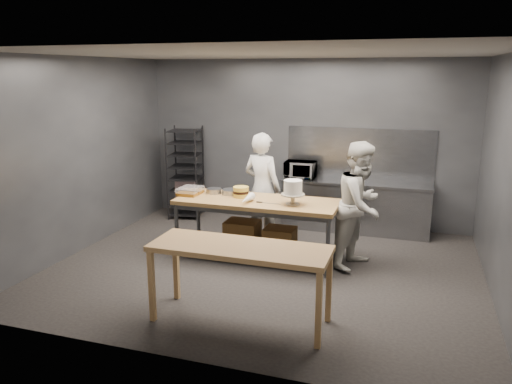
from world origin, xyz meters
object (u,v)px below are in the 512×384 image
Objects in this scene: chef_right at (361,205)px; layer_cake at (241,192)px; chef_behind at (262,188)px; microwave at (300,170)px; near_counter at (240,253)px; frosted_cake_stand at (293,189)px; work_table at (257,222)px; speed_rack at (186,173)px.

layer_cake is at bearing 113.77° from chef_right.
microwave is at bearing -94.04° from chef_behind.
microwave reaches higher than near_counter.
frosted_cake_stand reaches higher than near_counter.
chef_behind reaches higher than work_table.
near_counter is 1.85m from frosted_cake_stand.
layer_cake is (-0.85, 0.19, -0.15)m from frosted_cake_stand.
work_table is at bearing 117.30° from chef_right.
microwave is at bearing 92.97° from near_counter.
layer_cake reaches higher than work_table.
chef_right is 7.83× the size of layer_cake.
frosted_cake_stand is at bearing 85.31° from near_counter.
work_table reaches higher than near_counter.
near_counter is 2.75m from chef_behind.
chef_behind is at bearing 129.73° from frosted_cake_stand.
near_counter is at bearing 118.00° from chef_behind.
work_table is 6.72× the size of frosted_cake_stand.
frosted_cake_stand is at bearing 128.35° from chef_right.
chef_behind is 5.11× the size of frosted_cake_stand.
chef_behind is at bearing 102.21° from near_counter.
near_counter is 4.41m from speed_rack.
frosted_cake_stand is 1.53× the size of layer_cake.
microwave is at bearing 73.90° from layer_cake.
chef_behind is (-0.58, 2.69, 0.10)m from near_counter.
layer_cake is at bearing 109.36° from near_counter.
layer_cake is (-0.70, 2.00, 0.19)m from near_counter.
work_table is 10.29× the size of layer_cake.
frosted_cake_stand is at bearing -12.64° from layer_cake.
chef_right is at bearing -52.45° from microwave.
layer_cake is at bearing 95.77° from chef_behind.
frosted_cake_stand is at bearing -80.00° from microwave.
layer_cake is (1.74, -1.68, 0.14)m from speed_rack.
microwave is at bearing 2.04° from speed_rack.
near_counter is at bearing 173.28° from chef_right.
speed_rack is 3.23× the size of microwave.
layer_cake is (-0.51, -1.76, -0.05)m from microwave.
microwave is 1.52× the size of frosted_cake_stand.
chef_behind reaches higher than layer_cake.
work_table is at bearing -40.90° from speed_rack.
chef_right is 3.37× the size of microwave.
near_counter is 3.77m from microwave.
speed_rack is 2.25m from microwave.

